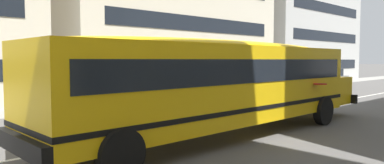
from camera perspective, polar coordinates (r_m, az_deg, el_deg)
The scene contains 7 objects.
ground_plane at distance 14.77m, azimuth 6.57°, elevation -6.04°, with size 400.00×400.00×0.00m, color #54514F.
sidewalk_far at distance 21.03m, azimuth -11.13°, elevation -3.19°, with size 120.00×3.00×0.01m, color gray.
lane_centreline at distance 14.77m, azimuth 6.57°, elevation -6.03°, with size 110.00×0.16×0.01m, color silver.
school_bus at distance 11.52m, azimuth 5.08°, elevation 0.41°, with size 13.76×3.25×3.07m.
parked_car_grey_far_corner at distance 34.57m, azimuth 21.09°, elevation 0.66°, with size 3.96×1.99×1.64m.
parked_car_beige_by_lamppost at distance 27.74m, azimuth 14.22°, elevation 0.13°, with size 3.94×1.96×1.64m.
apartment_block_far_right at distance 47.44m, azimuth 14.34°, elevation 10.48°, with size 18.06×11.98×16.50m.
Camera 1 is at (-11.19, -9.32, 2.46)m, focal length 33.48 mm.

